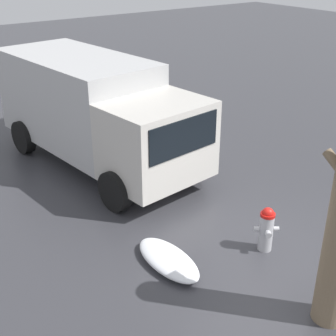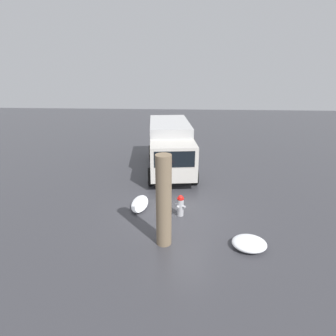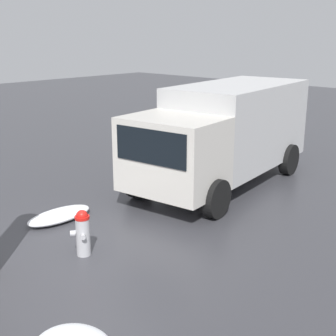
{
  "view_description": "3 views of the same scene",
  "coord_description": "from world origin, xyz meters",
  "views": [
    {
      "loc": [
        -4.89,
        5.74,
        5.22
      ],
      "look_at": [
        2.56,
        0.41,
        0.82
      ],
      "focal_mm": 50.0,
      "sensor_mm": 36.0,
      "label": 1
    },
    {
      "loc": [
        -9.28,
        -0.07,
        5.55
      ],
      "look_at": [
        3.34,
        0.7,
        0.77
      ],
      "focal_mm": 28.0,
      "sensor_mm": 36.0,
      "label": 2
    },
    {
      "loc": [
        -4.78,
        -6.63,
        4.03
      ],
      "look_at": [
        2.97,
        0.6,
        0.96
      ],
      "focal_mm": 50.0,
      "sensor_mm": 36.0,
      "label": 3
    }
  ],
  "objects": [
    {
      "name": "delivery_truck",
      "position": [
        5.36,
        0.71,
        1.48
      ],
      "size": [
        6.49,
        3.11,
        2.68
      ],
      "rotation": [
        0.0,
        0.0,
        1.69
      ],
      "color": "beige",
      "rests_on": "ground_plane"
    },
    {
      "name": "ground_plane",
      "position": [
        0.0,
        0.0,
        0.0
      ],
      "size": [
        60.0,
        60.0,
        0.0
      ],
      "primitive_type": "plane",
      "color": "#38383D"
    },
    {
      "name": "fire_hydrant",
      "position": [
        -0.0,
        0.0,
        0.46
      ],
      "size": [
        0.39,
        0.43,
        0.9
      ],
      "rotation": [
        0.0,
        0.0,
        2.52
      ],
      "color": "#B7B7BC",
      "rests_on": "ground_plane"
    },
    {
      "name": "snow_pile_by_hydrant",
      "position": [
        0.66,
        1.76,
        0.11
      ],
      "size": [
        1.56,
        0.7,
        0.23
      ],
      "color": "white",
      "rests_on": "ground_plane"
    }
  ]
}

